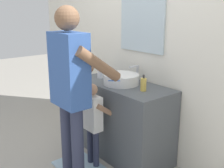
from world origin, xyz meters
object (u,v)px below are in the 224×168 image
toothbrush_cup (100,73)px  soap_bottle (143,84)px  child_toddler (93,118)px  adult_parent (71,81)px

toothbrush_cup → soap_bottle: (0.69, 0.02, 0.01)m
child_toddler → soap_bottle: bearing=49.7°
toothbrush_cup → soap_bottle: bearing=1.6°
soap_bottle → adult_parent: (-0.27, -0.67, 0.09)m
adult_parent → toothbrush_cup: bearing=122.9°
soap_bottle → child_toddler: (-0.33, -0.39, -0.36)m
soap_bottle → adult_parent: bearing=-112.2°
toothbrush_cup → adult_parent: 0.78m
child_toddler → adult_parent: adult_parent is taller
adult_parent → soap_bottle: bearing=67.8°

